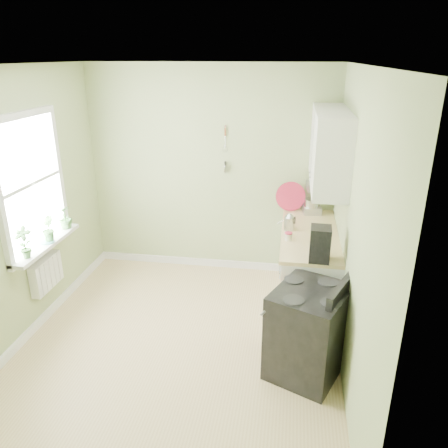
# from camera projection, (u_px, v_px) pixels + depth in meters

# --- Properties ---
(floor) EXTENTS (3.20, 3.60, 0.02)m
(floor) POSITION_uv_depth(u_px,v_px,m) (180.00, 344.00, 4.51)
(floor) COLOR tan
(floor) RESTS_ON ground
(ceiling) EXTENTS (3.20, 3.60, 0.02)m
(ceiling) POSITION_uv_depth(u_px,v_px,m) (167.00, 64.00, 3.52)
(ceiling) COLOR white
(ceiling) RESTS_ON wall_back
(wall_back) EXTENTS (3.20, 0.02, 2.70)m
(wall_back) POSITION_uv_depth(u_px,v_px,m) (210.00, 172.00, 5.68)
(wall_back) COLOR #ABBA7F
(wall_back) RESTS_ON floor
(wall_left) EXTENTS (0.02, 3.60, 2.70)m
(wall_left) POSITION_uv_depth(u_px,v_px,m) (14.00, 212.00, 4.25)
(wall_left) COLOR #ABBA7F
(wall_left) RESTS_ON floor
(wall_right) EXTENTS (0.02, 3.60, 2.70)m
(wall_right) POSITION_uv_depth(u_px,v_px,m) (354.00, 231.00, 3.78)
(wall_right) COLOR #ABBA7F
(wall_right) RESTS_ON floor
(base_cabinets) EXTENTS (0.60, 1.60, 0.87)m
(base_cabinets) POSITION_uv_depth(u_px,v_px,m) (308.00, 270.00, 5.08)
(base_cabinets) COLOR white
(base_cabinets) RESTS_ON floor
(countertop) EXTENTS (0.64, 1.60, 0.04)m
(countertop) POSITION_uv_depth(u_px,v_px,m) (310.00, 234.00, 4.91)
(countertop) COLOR beige
(countertop) RESTS_ON base_cabinets
(upper_cabinets) EXTENTS (0.35, 1.40, 0.80)m
(upper_cabinets) POSITION_uv_depth(u_px,v_px,m) (329.00, 148.00, 4.64)
(upper_cabinets) COLOR white
(upper_cabinets) RESTS_ON wall_right
(window) EXTENTS (0.06, 1.14, 1.44)m
(window) POSITION_uv_depth(u_px,v_px,m) (30.00, 184.00, 4.45)
(window) COLOR white
(window) RESTS_ON wall_left
(window_sill) EXTENTS (0.18, 1.14, 0.04)m
(window_sill) POSITION_uv_depth(u_px,v_px,m) (47.00, 244.00, 4.68)
(window_sill) COLOR white
(window_sill) RESTS_ON wall_left
(radiator) EXTENTS (0.12, 0.50, 0.35)m
(radiator) POSITION_uv_depth(u_px,v_px,m) (46.00, 273.00, 4.76)
(radiator) COLOR white
(radiator) RESTS_ON wall_left
(wall_utensils) EXTENTS (0.02, 0.14, 0.58)m
(wall_utensils) POSITION_uv_depth(u_px,v_px,m) (225.00, 157.00, 5.54)
(wall_utensils) COLOR beige
(wall_utensils) RESTS_ON wall_back
(stove) EXTENTS (0.85, 0.87, 0.96)m
(stove) POSITION_uv_depth(u_px,v_px,m) (308.00, 331.00, 3.97)
(stove) COLOR black
(stove) RESTS_ON floor
(stand_mixer) EXTENTS (0.26, 0.39, 0.44)m
(stand_mixer) POSITION_uv_depth(u_px,v_px,m) (312.00, 197.00, 5.52)
(stand_mixer) COLOR #B2B2B7
(stand_mixer) RESTS_ON countertop
(kettle) EXTENTS (0.19, 0.11, 0.20)m
(kettle) POSITION_uv_depth(u_px,v_px,m) (289.00, 222.00, 4.93)
(kettle) COLOR silver
(kettle) RESTS_ON countertop
(coffee_maker) EXTENTS (0.20, 0.22, 0.34)m
(coffee_maker) POSITION_uv_depth(u_px,v_px,m) (320.00, 245.00, 4.19)
(coffee_maker) COLOR black
(coffee_maker) RESTS_ON countertop
(red_tray) EXTENTS (0.38, 0.11, 0.38)m
(red_tray) POSITION_uv_depth(u_px,v_px,m) (291.00, 196.00, 5.53)
(red_tray) COLOR #B1213E
(red_tray) RESTS_ON countertop
(jar) EXTENTS (0.08, 0.08, 0.09)m
(jar) POSITION_uv_depth(u_px,v_px,m) (288.00, 236.00, 4.69)
(jar) COLOR beige
(jar) RESTS_ON countertop
(plant_a) EXTENTS (0.20, 0.16, 0.33)m
(plant_a) POSITION_uv_depth(u_px,v_px,m) (24.00, 243.00, 4.25)
(plant_a) COLOR #407035
(plant_a) RESTS_ON window_sill
(plant_b) EXTENTS (0.20, 0.20, 0.28)m
(plant_b) POSITION_uv_depth(u_px,v_px,m) (48.00, 229.00, 4.66)
(plant_b) COLOR #407035
(plant_b) RESTS_ON window_sill
(plant_c) EXTENTS (0.17, 0.17, 0.26)m
(plant_c) POSITION_uv_depth(u_px,v_px,m) (65.00, 217.00, 5.01)
(plant_c) COLOR #407035
(plant_c) RESTS_ON window_sill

